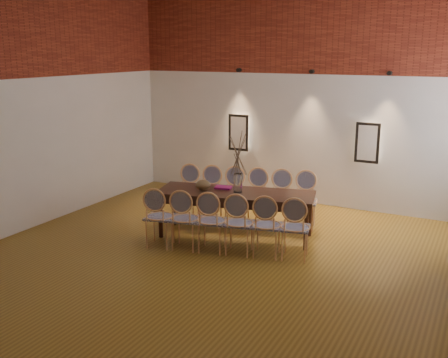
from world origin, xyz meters
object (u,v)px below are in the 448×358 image
at_px(chair_far_f, 304,201).
at_px(vase, 238,183).
at_px(chair_near_a, 160,217).
at_px(chair_far_a, 187,194).
at_px(chair_near_c, 212,221).
at_px(book, 223,187).
at_px(chair_near_d, 239,223).
at_px(chair_far_e, 280,200).
at_px(bowl, 203,185).
at_px(chair_far_c, 232,197).
at_px(chair_near_e, 267,225).
at_px(chair_far_d, 256,198).
at_px(chair_near_b, 185,219).
at_px(dining_table, 235,214).
at_px(chair_near_f, 295,228).
at_px(chair_far_b, 209,195).

relative_size(chair_far_f, vase, 3.13).
xyz_separation_m(chair_near_a, chair_far_a, (-0.32, 1.32, 0.00)).
relative_size(chair_near_c, book, 3.62).
xyz_separation_m(chair_near_d, chair_far_e, (0.09, 1.42, 0.00)).
bearing_deg(bowl, chair_far_c, 79.98).
bearing_deg(bowl, chair_near_e, -15.35).
distance_m(chair_near_d, chair_far_d, 1.36).
xyz_separation_m(bowl, book, (0.22, 0.27, -0.07)).
bearing_deg(chair_far_d, chair_far_e, -180.00).
xyz_separation_m(chair_near_b, book, (0.17, 0.91, 0.30)).
relative_size(dining_table, chair_near_b, 2.64).
bearing_deg(chair_near_e, vase, 130.70).
bearing_deg(chair_far_e, chair_near_f, 106.94).
bearing_deg(chair_near_a, chair_far_c, 58.65).
height_order(chair_near_e, chair_far_c, same).
height_order(dining_table, chair_near_b, chair_near_b).
relative_size(chair_far_e, chair_far_f, 1.00).
xyz_separation_m(chair_near_f, chair_far_b, (-1.92, 0.94, 0.00)).
relative_size(chair_near_b, chair_far_e, 1.00).
distance_m(chair_near_c, chair_far_b, 1.42).
distance_m(chair_near_c, chair_far_e, 1.59).
bearing_deg(chair_near_f, chair_near_d, 180.00).
height_order(chair_near_a, chair_far_a, same).
bearing_deg(chair_far_d, chair_far_c, -0.00).
xyz_separation_m(chair_near_e, chair_far_c, (-1.12, 1.13, 0.00)).
bearing_deg(chair_far_e, chair_near_e, 90.00).
height_order(chair_near_b, bowl, chair_near_b).
distance_m(chair_far_c, bowl, 0.88).
relative_size(chair_near_f, bowl, 3.92).
distance_m(chair_near_d, bowl, 1.03).
bearing_deg(bowl, chair_far_a, 138.48).
bearing_deg(chair_near_e, chair_far_c, 121.35).
bearing_deg(chair_far_b, chair_near_d, 121.35).
height_order(chair_near_d, chair_far_c, same).
xyz_separation_m(chair_near_e, bowl, (-1.26, 0.35, 0.37)).
distance_m(chair_far_a, bowl, 0.96).
distance_m(chair_far_e, book, 1.05).
xyz_separation_m(chair_near_c, chair_far_e, (0.49, 1.51, 0.00)).
height_order(chair_near_b, vase, vase).
relative_size(chair_near_e, chair_far_a, 1.00).
distance_m(dining_table, chair_near_f, 1.24).
height_order(chair_far_a, chair_far_f, same).
bearing_deg(chair_far_e, book, 30.90).
bearing_deg(dining_table, chair_far_e, 47.57).
distance_m(chair_far_d, vase, 0.82).
xyz_separation_m(chair_near_d, chair_far_f, (0.49, 1.51, 0.00)).
relative_size(chair_near_d, chair_near_f, 1.00).
bearing_deg(chair_near_d, chair_near_a, 180.00).
bearing_deg(dining_table, chair_far_b, 132.43).
relative_size(chair_near_e, chair_far_e, 1.00).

